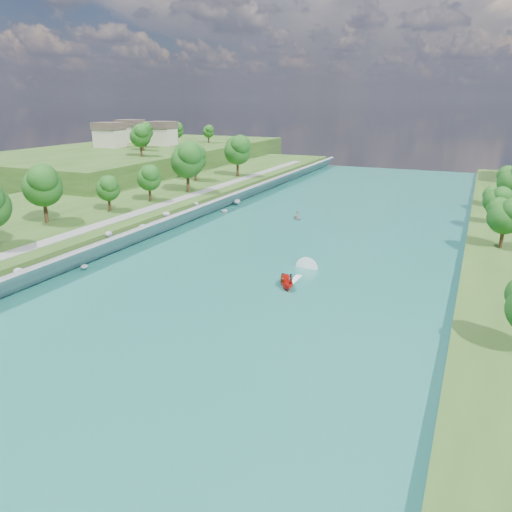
% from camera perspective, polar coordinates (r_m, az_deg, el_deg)
% --- Properties ---
extents(ground, '(260.00, 260.00, 0.00)m').
position_cam_1_polar(ground, '(64.45, -3.90, -5.31)').
color(ground, '#2D5119').
rests_on(ground, ground).
extents(river_water, '(55.00, 240.00, 0.10)m').
position_cam_1_polar(river_water, '(81.51, 2.67, -0.30)').
color(river_water, '#1A6554').
rests_on(river_water, ground).
extents(berm_west, '(45.00, 240.00, 3.50)m').
position_cam_1_polar(berm_west, '(109.00, -22.63, 3.85)').
color(berm_west, '#2D5119').
rests_on(berm_west, ground).
extents(ridge_west, '(60.00, 120.00, 9.00)m').
position_cam_1_polar(ridge_west, '(185.40, -12.97, 10.73)').
color(ridge_west, '#2D5119').
rests_on(ridge_west, ground).
extents(riprap_bank, '(4.52, 236.00, 4.13)m').
position_cam_1_polar(riprap_bank, '(92.23, -12.74, 2.53)').
color(riprap_bank, slate).
rests_on(riprap_bank, ground).
extents(riverside_path, '(3.00, 200.00, 0.10)m').
position_cam_1_polar(riverside_path, '(96.80, -15.54, 4.08)').
color(riverside_path, gray).
rests_on(riverside_path, berm_west).
extents(ridge_houses, '(29.50, 29.50, 8.40)m').
position_cam_1_polar(ridge_houses, '(192.33, -13.76, 13.54)').
color(ridge_houses, beige).
rests_on(ridge_houses, ridge_west).
extents(trees_west, '(17.15, 148.81, 13.95)m').
position_cam_1_polar(trees_west, '(98.75, -19.59, 7.45)').
color(trees_west, '#144813').
rests_on(trees_west, berm_west).
extents(trees_ridge, '(22.17, 54.91, 10.81)m').
position_cam_1_polar(trees_ridge, '(173.64, -11.19, 13.53)').
color(trees_ridge, '#144813').
rests_on(trees_ridge, ridge_west).
extents(motorboat, '(3.60, 18.98, 2.15)m').
position_cam_1_polar(motorboat, '(70.18, 3.93, -2.68)').
color(motorboat, red).
rests_on(motorboat, river_water).
extents(raft, '(3.42, 3.65, 1.67)m').
position_cam_1_polar(raft, '(108.70, 4.74, 4.43)').
color(raft, gray).
rests_on(raft, river_water).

